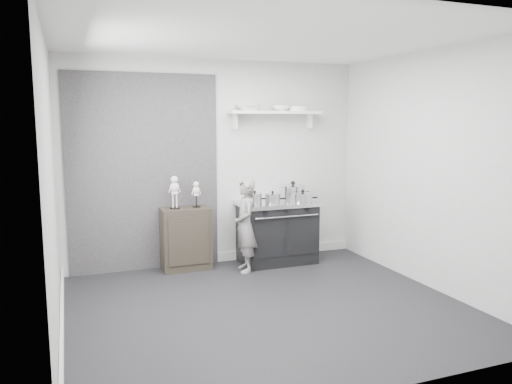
# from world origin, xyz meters

# --- Properties ---
(ground) EXTENTS (4.00, 4.00, 0.00)m
(ground) POSITION_xyz_m (0.00, 0.00, 0.00)
(ground) COLOR black
(ground) RESTS_ON ground
(room_shell) EXTENTS (4.02, 3.62, 2.71)m
(room_shell) POSITION_xyz_m (-0.09, 0.15, 1.64)
(room_shell) COLOR beige
(room_shell) RESTS_ON ground
(wall_shelf) EXTENTS (1.30, 0.26, 0.24)m
(wall_shelf) POSITION_xyz_m (0.80, 1.68, 2.01)
(wall_shelf) COLOR silver
(wall_shelf) RESTS_ON room_shell
(stove) EXTENTS (1.04, 0.65, 0.83)m
(stove) POSITION_xyz_m (0.75, 1.48, 0.42)
(stove) COLOR black
(stove) RESTS_ON ground
(side_cabinet) EXTENTS (0.62, 0.36, 0.80)m
(side_cabinet) POSITION_xyz_m (-0.48, 1.61, 0.40)
(side_cabinet) COLOR black
(side_cabinet) RESTS_ON ground
(child) EXTENTS (0.34, 0.47, 1.19)m
(child) POSITION_xyz_m (0.22, 1.25, 0.59)
(child) COLOR slate
(child) RESTS_ON ground
(pot_front_left) EXTENTS (0.28, 0.19, 0.18)m
(pot_front_left) POSITION_xyz_m (0.40, 1.40, 0.91)
(pot_front_left) COLOR #BDBDBF
(pot_front_left) RESTS_ON stove
(pot_back_right) EXTENTS (0.42, 0.33, 0.25)m
(pot_back_right) POSITION_xyz_m (1.03, 1.58, 0.93)
(pot_back_right) COLOR #BDBDBF
(pot_back_right) RESTS_ON stove
(pot_front_right) EXTENTS (0.35, 0.26, 0.18)m
(pot_front_right) POSITION_xyz_m (1.03, 1.28, 0.90)
(pot_front_right) COLOR #BDBDBF
(pot_front_right) RESTS_ON stove
(pot_front_center) EXTENTS (0.29, 0.20, 0.17)m
(pot_front_center) POSITION_xyz_m (0.62, 1.34, 0.90)
(pot_front_center) COLOR #BDBDBF
(pot_front_center) RESTS_ON stove
(skeleton_full) EXTENTS (0.13, 0.09, 0.48)m
(skeleton_full) POSITION_xyz_m (-0.61, 1.61, 1.04)
(skeleton_full) COLOR silver
(skeleton_full) RESTS_ON side_cabinet
(skeleton_torso) EXTENTS (0.11, 0.07, 0.38)m
(skeleton_torso) POSITION_xyz_m (-0.33, 1.61, 1.00)
(skeleton_torso) COLOR silver
(skeleton_torso) RESTS_ON side_cabinet
(bowl_large) EXTENTS (0.34, 0.34, 0.08)m
(bowl_large) POSITION_xyz_m (0.42, 1.67, 2.08)
(bowl_large) COLOR white
(bowl_large) RESTS_ON wall_shelf
(bowl_small) EXTENTS (0.22, 0.22, 0.07)m
(bowl_small) POSITION_xyz_m (0.88, 1.67, 2.07)
(bowl_small) COLOR white
(bowl_small) RESTS_ON wall_shelf
(plate_stack) EXTENTS (0.27, 0.27, 0.06)m
(plate_stack) POSITION_xyz_m (1.14, 1.67, 2.07)
(plate_stack) COLOR white
(plate_stack) RESTS_ON wall_shelf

